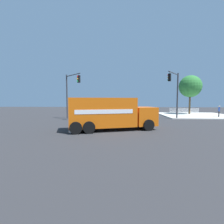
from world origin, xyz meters
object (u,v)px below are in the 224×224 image
object	(u,v)px
traffic_light_primary	(71,90)
pedestrian_near_corner	(219,110)
delivery_truck	(110,113)
traffic_light_secondary	(175,89)
shade_tree_near	(190,86)

from	to	relation	value
traffic_light_primary	pedestrian_near_corner	distance (m)	22.77
delivery_truck	traffic_light_primary	bearing A→B (deg)	-53.13
delivery_truck	traffic_light_primary	world-z (taller)	traffic_light_primary
traffic_light_primary	pedestrian_near_corner	size ratio (longest dim) A/B	3.72
traffic_light_secondary	pedestrian_near_corner	xyz separation A→B (m)	(-7.68, -2.94, -3.19)
delivery_truck	traffic_light_secondary	distance (m)	12.25
delivery_truck	traffic_light_secondary	xyz separation A→B (m)	(-8.41, -8.45, 2.81)
pedestrian_near_corner	traffic_light_primary	bearing A→B (deg)	7.77
pedestrian_near_corner	delivery_truck	bearing A→B (deg)	35.30
delivery_truck	shade_tree_near	size ratio (longest dim) A/B	1.15
delivery_truck	shade_tree_near	distance (m)	22.07
delivery_truck	shade_tree_near	bearing A→B (deg)	-129.44
delivery_truck	shade_tree_near	xyz separation A→B (m)	(-13.81, -16.80, 3.77)
shade_tree_near	traffic_light_primary	bearing A→B (deg)	22.83
delivery_truck	pedestrian_near_corner	size ratio (longest dim) A/B	4.75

